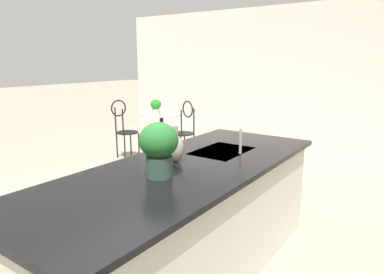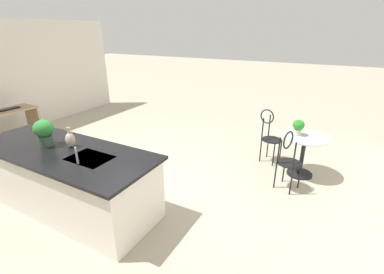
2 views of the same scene
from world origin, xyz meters
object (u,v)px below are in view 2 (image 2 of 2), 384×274
at_px(vase_on_counter, 70,140).
at_px(potted_plant_counter_near, 44,131).
at_px(keyboard, 9,109).
at_px(potted_plant_on_table, 298,126).
at_px(bistro_table, 303,152).
at_px(writing_desk, 8,120).
at_px(chair_by_island, 288,158).
at_px(chair_near_window, 270,134).

bearing_deg(vase_on_counter, potted_plant_counter_near, 20.38).
height_order(keyboard, potted_plant_on_table, potted_plant_on_table).
relative_size(bistro_table, potted_plant_on_table, 2.93).
distance_m(keyboard, vase_on_counter, 3.58).
height_order(potted_plant_on_table, vase_on_counter, vase_on_counter).
height_order(writing_desk, keyboard, keyboard).
height_order(chair_by_island, keyboard, chair_by_island).
bearing_deg(keyboard, chair_by_island, -172.14).
xyz_separation_m(writing_desk, potted_plant_counter_near, (-3.05, 1.04, 0.63)).
xyz_separation_m(chair_by_island, writing_desk, (6.04, 0.94, -0.06)).
bearing_deg(bistro_table, chair_by_island, 76.78).
bearing_deg(potted_plant_counter_near, chair_by_island, -146.48).
height_order(chair_near_window, keyboard, chair_near_window).
relative_size(chair_near_window, vase_on_counter, 3.62).
xyz_separation_m(writing_desk, vase_on_counter, (-3.40, 0.91, 0.52)).
distance_m(keyboard, potted_plant_on_table, 6.25).
relative_size(writing_desk, potted_plant_counter_near, 3.19).
bearing_deg(chair_near_window, keyboard, 17.57).
bearing_deg(writing_desk, keyboard, -78.69).
bearing_deg(chair_by_island, potted_plant_counter_near, 33.52).
relative_size(chair_by_island, keyboard, 2.37).
bearing_deg(potted_plant_counter_near, potted_plant_on_table, -138.83).
bearing_deg(potted_plant_on_table, potted_plant_counter_near, 41.17).
bearing_deg(vase_on_counter, writing_desk, -15.06).
bearing_deg(vase_on_counter, potted_plant_on_table, -136.75).
bearing_deg(chair_near_window, vase_on_counter, 52.49).
relative_size(potted_plant_on_table, potted_plant_counter_near, 0.72).
height_order(bistro_table, potted_plant_on_table, potted_plant_on_table).
distance_m(bistro_table, writing_desk, 6.38).
height_order(chair_by_island, potted_plant_on_table, chair_by_island).
bearing_deg(writing_desk, potted_plant_on_table, -165.38).
distance_m(bistro_table, chair_by_island, 0.66).
distance_m(chair_by_island, keyboard, 6.12).
xyz_separation_m(bistro_table, chair_by_island, (0.15, 0.63, 0.13)).
height_order(writing_desk, potted_plant_counter_near, potted_plant_counter_near).
height_order(bistro_table, chair_by_island, chair_by_island).
height_order(keyboard, potted_plant_counter_near, potted_plant_counter_near).
bearing_deg(keyboard, chair_near_window, -162.43).
xyz_separation_m(bistro_table, vase_on_counter, (2.79, 2.48, 0.58)).
distance_m(bistro_table, potted_plant_on_table, 0.47).
xyz_separation_m(chair_near_window, writing_desk, (5.53, 1.86, -0.06)).
distance_m(writing_desk, keyboard, 0.27).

